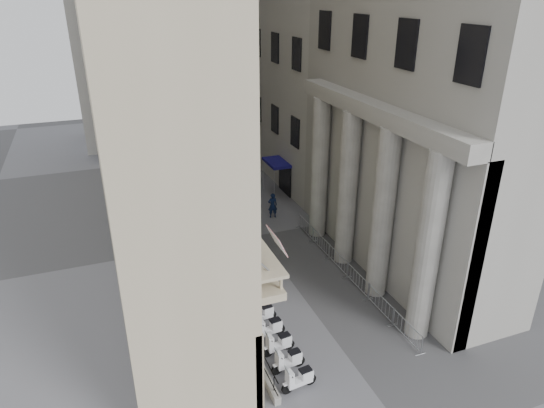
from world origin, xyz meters
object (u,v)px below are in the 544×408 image
Objects in this scene: street_lamp at (211,150)px; pedestrian_b at (229,176)px; pedestrian_a at (273,205)px; scooter_0 at (299,388)px; security_tent at (222,199)px; info_kiosk at (211,255)px.

street_lamp reaches higher than pedestrian_b.
street_lamp is at bearing -12.76° from pedestrian_a.
street_lamp is (0.92, 18.60, 5.57)m from scooter_0.
pedestrian_a reaches higher than scooter_0.
scooter_0 is at bearing -86.12° from street_lamp.
pedestrian_a is at bearing 100.94° from pedestrian_b.
scooter_0 is at bearing -92.64° from security_tent.
pedestrian_b is at bearing 64.75° from info_kiosk.
pedestrian_a reaches higher than info_kiosk.
info_kiosk is 14.13m from pedestrian_b.
info_kiosk is at bearing -114.61° from security_tent.
security_tent is at bearing 71.72° from pedestrian_b.
street_lamp is at bearing -9.23° from scooter_0.
street_lamp reaches higher than scooter_0.
pedestrian_b is (-1.37, 7.47, -0.05)m from pedestrian_a.
security_tent is 2.13× the size of pedestrian_a.
street_lamp reaches higher than info_kiosk.
scooter_0 is 0.74× the size of pedestrian_a.
pedestrian_b reaches higher than scooter_0.
security_tent is at bearing 60.77° from info_kiosk.
info_kiosk is at bearing 69.89° from pedestrian_b.
street_lamp is at bearing 69.42° from info_kiosk.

